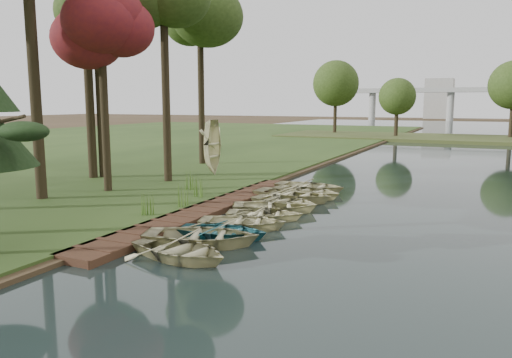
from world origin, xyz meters
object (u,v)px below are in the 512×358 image
at_px(rowboat_2, 223,229).
at_px(stored_rowboat, 214,169).
at_px(boardwalk, 208,210).
at_px(rowboat_1, 201,234).
at_px(rowboat_0, 180,248).

xyz_separation_m(rowboat_2, stored_rowboat, (-7.13, 11.84, 0.28)).
xyz_separation_m(boardwalk, rowboat_1, (2.39, -4.53, 0.30)).
relative_size(boardwalk, stored_rowboat, 4.65).
bearing_deg(rowboat_1, rowboat_0, 167.50).
bearing_deg(rowboat_2, rowboat_1, 158.22).
relative_size(boardwalk, rowboat_1, 4.12).
relative_size(rowboat_0, rowboat_1, 0.88).
distance_m(rowboat_0, rowboat_1, 1.53).
bearing_deg(rowboat_1, stored_rowboat, 9.65).
height_order(rowboat_2, stored_rowboat, stored_rowboat).
xyz_separation_m(rowboat_0, rowboat_2, (0.07, 2.57, -0.03)).
bearing_deg(rowboat_0, rowboat_2, 9.66).
bearing_deg(stored_rowboat, rowboat_2, -149.98).
xyz_separation_m(rowboat_1, rowboat_2, (0.23, 1.05, -0.07)).
relative_size(rowboat_1, stored_rowboat, 1.13).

